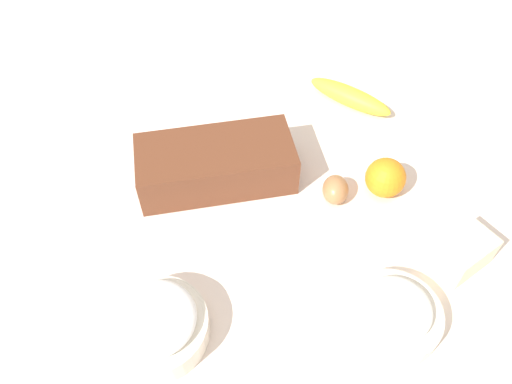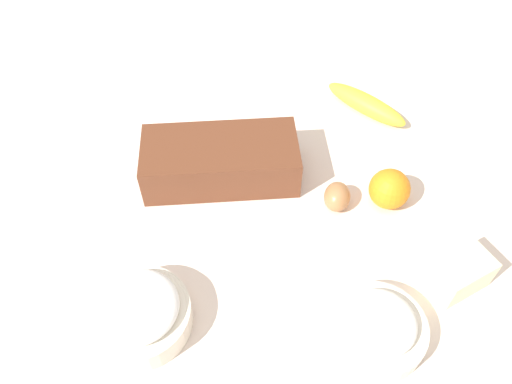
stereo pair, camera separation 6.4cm
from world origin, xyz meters
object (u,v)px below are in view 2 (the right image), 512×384
(banana, at_px, (366,104))
(butter_block, at_px, (459,272))
(orange_fruit, at_px, (389,189))
(egg_near_butter, at_px, (337,197))
(flour_bowl, at_px, (378,327))
(sugar_bowl, at_px, (139,313))
(loaf_pan, at_px, (221,160))

(banana, height_order, butter_block, butter_block)
(banana, relative_size, butter_block, 2.11)
(orange_fruit, xyz_separation_m, egg_near_butter, (-0.09, 0.02, -0.01))
(flour_bowl, bearing_deg, sugar_bowl, 158.48)
(sugar_bowl, height_order, banana, sugar_bowl)
(egg_near_butter, bearing_deg, banana, 52.98)
(orange_fruit, bearing_deg, sugar_bowl, -168.05)
(flour_bowl, bearing_deg, egg_near_butter, 79.20)
(egg_near_butter, bearing_deg, orange_fruit, -13.94)
(egg_near_butter, bearing_deg, loaf_pan, 142.96)
(flour_bowl, distance_m, sugar_bowl, 0.35)
(butter_block, bearing_deg, flour_bowl, -165.24)
(sugar_bowl, distance_m, butter_block, 0.49)
(flour_bowl, distance_m, orange_fruit, 0.26)
(loaf_pan, relative_size, sugar_bowl, 2.01)
(loaf_pan, height_order, sugar_bowl, loaf_pan)
(banana, xyz_separation_m, orange_fruit, (-0.07, -0.24, 0.02))
(flour_bowl, xyz_separation_m, egg_near_butter, (0.05, 0.25, -0.01))
(flour_bowl, relative_size, sugar_bowl, 0.95)
(loaf_pan, distance_m, egg_near_butter, 0.22)
(orange_fruit, height_order, egg_near_butter, orange_fruit)
(flour_bowl, xyz_separation_m, butter_block, (0.16, 0.04, 0.00))
(loaf_pan, xyz_separation_m, flour_bowl, (0.13, -0.38, -0.01))
(banana, bearing_deg, butter_block, -96.43)
(loaf_pan, bearing_deg, butter_block, -35.39)
(banana, bearing_deg, flour_bowl, -114.36)
(loaf_pan, distance_m, orange_fruit, 0.30)
(butter_block, xyz_separation_m, egg_near_butter, (-0.11, 0.20, -0.01))
(butter_block, bearing_deg, orange_fruit, 98.09)
(sugar_bowl, bearing_deg, orange_fruit, 11.95)
(orange_fruit, distance_m, egg_near_butter, 0.09)
(butter_block, relative_size, egg_near_butter, 1.55)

